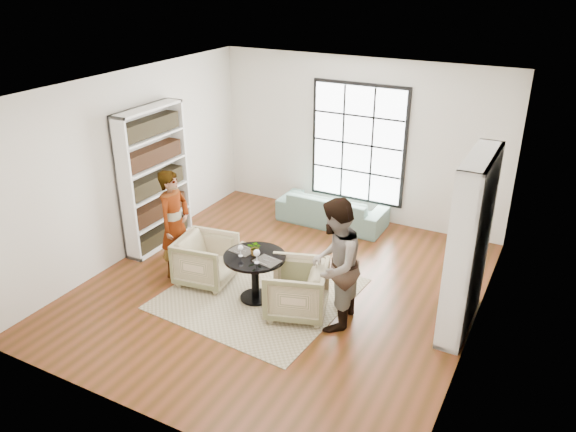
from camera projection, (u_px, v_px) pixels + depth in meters
The scene contains 16 objects.
ground at pixel (281, 287), 8.47m from camera, with size 6.00×6.00×0.00m, color #632F17.
room_shell at pixel (298, 198), 8.39m from camera, with size 6.00×6.01×6.00m.
rug at pixel (260, 294), 8.30m from camera, with size 2.47×2.47×0.01m, color tan.
pedestal_table at pixel (255, 268), 7.97m from camera, with size 0.89×0.89×0.71m.
sofa at pixel (332, 209), 10.43m from camera, with size 2.00×0.78×0.58m, color slate.
armchair_left at pixel (206, 260), 8.49m from camera, with size 0.79×0.81×0.74m, color tan.
armchair_right at pixel (296, 289), 7.71m from camera, with size 0.81×0.83×0.76m, color tan.
person_left at pixel (175, 224), 8.52m from camera, with size 0.62×0.41×1.71m, color gray.
person_right at pixel (334, 265), 7.25m from camera, with size 0.88×0.69×1.82m, color gray.
placemat_left at pixel (242, 250), 8.03m from camera, with size 0.34×0.26×0.01m, color #272522.
placemat_right at pixel (267, 261), 7.75m from camera, with size 0.34×0.26×0.01m, color #272522.
cutlery_left at pixel (242, 250), 8.03m from camera, with size 0.14×0.22×0.01m, color silver, non-canonical shape.
cutlery_right at pixel (267, 261), 7.74m from camera, with size 0.14×0.22×0.01m, color silver, non-canonical shape.
wine_glass_left at pixel (240, 248), 7.84m from camera, with size 0.08×0.08×0.17m.
wine_glass_right at pixel (257, 253), 7.65m from camera, with size 0.09×0.09×0.20m.
flower_centerpiece at pixel (255, 248), 7.87m from camera, with size 0.20×0.17×0.22m, color gray.
Camera 1 is at (3.47, -6.39, 4.48)m, focal length 35.00 mm.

